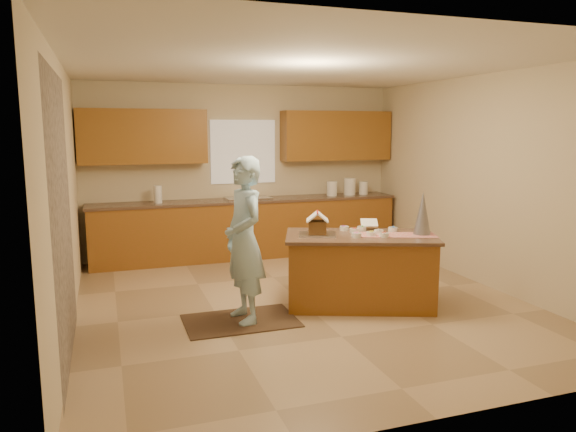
{
  "coord_description": "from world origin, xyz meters",
  "views": [
    {
      "loc": [
        -2.12,
        -5.74,
        2.01
      ],
      "look_at": [
        -0.1,
        0.2,
        1.0
      ],
      "focal_mm": 33.8,
      "sensor_mm": 36.0,
      "label": 1
    }
  ],
  "objects_px": {
    "island_base": "(360,272)",
    "gingerbread_house": "(317,225)",
    "boy": "(244,240)",
    "tinsel_tree": "(423,213)"
  },
  "relations": [
    {
      "from": "island_base",
      "to": "gingerbread_house",
      "type": "height_order",
      "value": "gingerbread_house"
    },
    {
      "from": "island_base",
      "to": "boy",
      "type": "height_order",
      "value": "boy"
    },
    {
      "from": "island_base",
      "to": "gingerbread_house",
      "type": "bearing_deg",
      "value": -174.81
    },
    {
      "from": "gingerbread_house",
      "to": "tinsel_tree",
      "type": "bearing_deg",
      "value": -16.47
    },
    {
      "from": "island_base",
      "to": "gingerbread_house",
      "type": "relative_size",
      "value": 5.02
    },
    {
      "from": "tinsel_tree",
      "to": "boy",
      "type": "xyz_separation_m",
      "value": [
        -2.05,
        0.11,
        -0.19
      ]
    },
    {
      "from": "boy",
      "to": "island_base",
      "type": "bearing_deg",
      "value": 86.19
    },
    {
      "from": "tinsel_tree",
      "to": "gingerbread_house",
      "type": "bearing_deg",
      "value": 163.53
    },
    {
      "from": "island_base",
      "to": "boy",
      "type": "relative_size",
      "value": 0.93
    },
    {
      "from": "tinsel_tree",
      "to": "boy",
      "type": "distance_m",
      "value": 2.06
    }
  ]
}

